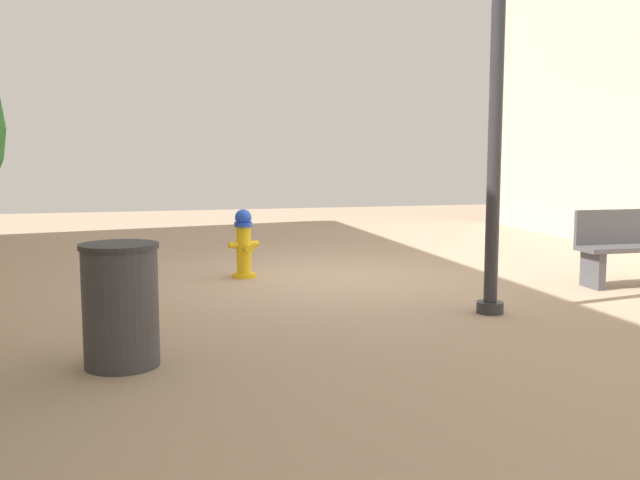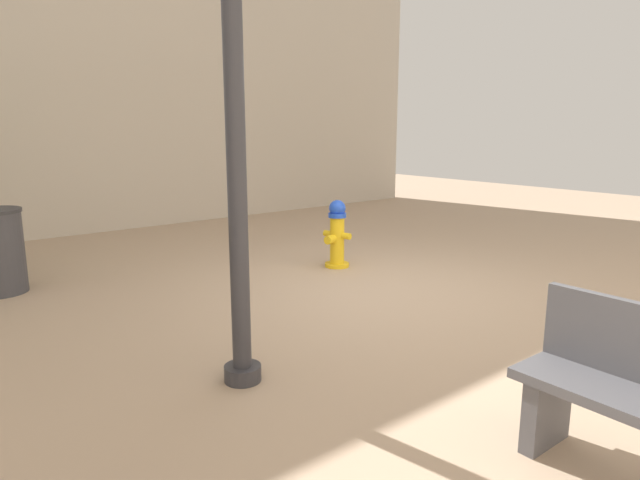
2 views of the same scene
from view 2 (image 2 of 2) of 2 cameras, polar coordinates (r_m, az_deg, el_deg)
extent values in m
plane|color=tan|center=(6.58, 5.83, -5.04)|extent=(23.40, 23.40, 0.00)
cylinder|color=gold|center=(7.57, 1.75, -2.55)|extent=(0.33, 0.33, 0.05)
cylinder|color=gold|center=(7.50, 1.77, -0.03)|extent=(0.19, 0.19, 0.63)
cylinder|color=blue|center=(7.43, 1.79, 2.58)|extent=(0.24, 0.24, 0.06)
sphere|color=blue|center=(7.42, 1.79, 3.28)|extent=(0.22, 0.22, 0.22)
cylinder|color=gold|center=(7.40, 2.68, 0.41)|extent=(0.15, 0.12, 0.09)
cylinder|color=gold|center=(7.56, 0.89, 0.67)|extent=(0.15, 0.12, 0.09)
cylinder|color=gold|center=(7.36, 1.07, 0.05)|extent=(0.14, 0.16, 0.11)
cube|color=#4C4C51|center=(3.71, 22.26, -15.89)|extent=(0.11, 0.40, 0.45)
cylinder|color=#2D2D33|center=(4.34, -7.94, -13.38)|extent=(0.28, 0.28, 0.12)
cylinder|color=#2D2D33|center=(3.94, -8.86, 16.26)|extent=(0.14, 0.14, 4.19)
camera|label=1|loc=(8.43, -73.53, 1.90)|focal=40.86mm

